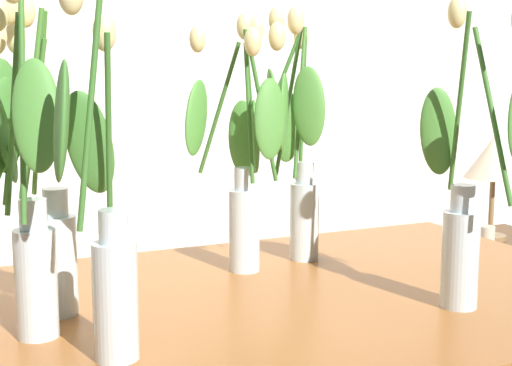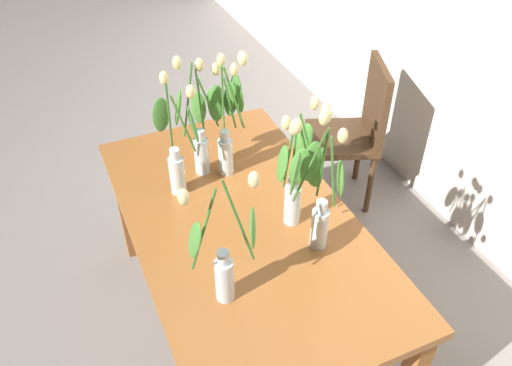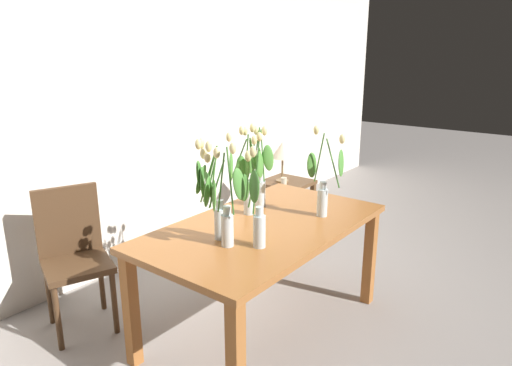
{
  "view_description": "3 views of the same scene",
  "coord_description": "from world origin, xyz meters",
  "views": [
    {
      "loc": [
        -0.53,
        -1.2,
        1.16
      ],
      "look_at": [
        0.06,
        0.07,
        0.95
      ],
      "focal_mm": 49.52,
      "sensor_mm": 36.0,
      "label": 1
    },
    {
      "loc": [
        1.49,
        -0.59,
        2.25
      ],
      "look_at": [
        0.03,
        0.05,
        0.94
      ],
      "focal_mm": 36.68,
      "sensor_mm": 36.0,
      "label": 2
    },
    {
      "loc": [
        -2.13,
        -1.59,
        1.77
      ],
      "look_at": [
        -0.02,
        0.05,
        1.0
      ],
      "focal_mm": 32.22,
      "sensor_mm": 36.0,
      "label": 3
    }
  ],
  "objects": [
    {
      "name": "tulip_vase_0",
      "position": [
        -0.4,
        -0.03,
        0.95
      ],
      "size": [
        0.15,
        0.24,
        0.59
      ],
      "color": "silver",
      "rests_on": "dining_table"
    },
    {
      "name": "pillar_candle",
      "position": [
        1.31,
        0.75,
        0.59
      ],
      "size": [
        0.06,
        0.06,
        0.07
      ],
      "primitive_type": "cylinder",
      "color": "beige",
      "rests_on": "side_table"
    },
    {
      "name": "tulip_vase_2",
      "position": [
        0.09,
        0.2,
        0.97
      ],
      "size": [
        0.25,
        0.21,
        0.56
      ],
      "color": "silver",
      "rests_on": "dining_table"
    },
    {
      "name": "table_lamp",
      "position": [
        1.4,
        0.83,
        0.86
      ],
      "size": [
        0.22,
        0.22,
        0.4
      ],
      "color": "olive",
      "rests_on": "side_table"
    },
    {
      "name": "tulip_vase_4",
      "position": [
        0.36,
        -0.21,
        0.93
      ],
      "size": [
        0.12,
        0.26,
        0.58
      ],
      "color": "silver",
      "rests_on": "dining_table"
    },
    {
      "name": "dining_table",
      "position": [
        0.0,
        0.0,
        0.65
      ],
      "size": [
        1.6,
        0.9,
        0.74
      ],
      "color": "#A3602D",
      "rests_on": "ground"
    },
    {
      "name": "dining_chair",
      "position": [
        -0.69,
        1.02,
        0.52
      ],
      "size": [
        0.52,
        0.52,
        0.93
      ],
      "color": "#4C331E",
      "rests_on": "ground"
    },
    {
      "name": "room_wall_rear",
      "position": [
        0.0,
        1.52,
        1.35
      ],
      "size": [
        9.0,
        0.1,
        2.7
      ],
      "primitive_type": "cube",
      "color": "silver",
      "rests_on": "ground"
    },
    {
      "name": "tulip_vase_5",
      "position": [
        -0.36,
        0.09,
        0.98
      ],
      "size": [
        0.15,
        0.17,
        0.57
      ],
      "color": "silver",
      "rests_on": "dining_table"
    },
    {
      "name": "ground_plane",
      "position": [
        0.0,
        0.0,
        0.0
      ],
      "size": [
        18.0,
        18.0,
        0.0
      ],
      "primitive_type": "plane",
      "color": "gray"
    },
    {
      "name": "tulip_vase_3",
      "position": [
        -0.3,
        -0.17,
        0.93
      ],
      "size": [
        0.14,
        0.19,
        0.57
      ],
      "color": "silver",
      "rests_on": "dining_table"
    },
    {
      "name": "side_table",
      "position": [
        1.45,
        0.81,
        0.43
      ],
      "size": [
        0.44,
        0.44,
        0.55
      ],
      "color": "brown",
      "rests_on": "ground"
    },
    {
      "name": "tulip_vase_1",
      "position": [
        0.22,
        0.22,
        0.98
      ],
      "size": [
        0.18,
        0.24,
        0.58
      ],
      "color": "silver",
      "rests_on": "dining_table"
    }
  ]
}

